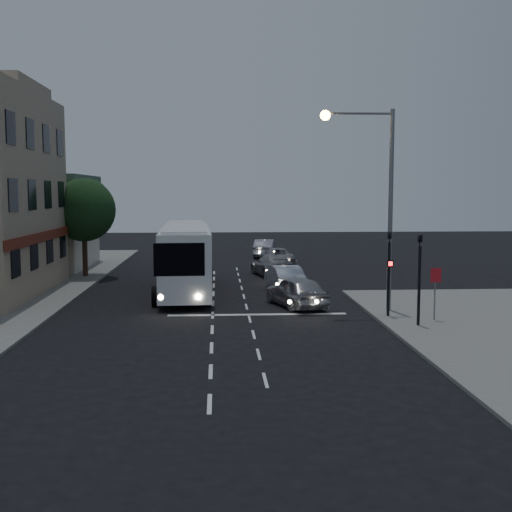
{
  "coord_description": "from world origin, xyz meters",
  "views": [
    {
      "loc": [
        0.23,
        -26.19,
        5.49
      ],
      "look_at": [
        2.2,
        6.34,
        2.2
      ],
      "focal_mm": 45.0,
      "sensor_mm": 36.0,
      "label": 1
    }
  ],
  "objects": [
    {
      "name": "car_extra",
      "position": [
        4.19,
        27.11,
        0.75
      ],
      "size": [
        2.25,
        4.72,
        1.49
      ],
      "primitive_type": "imported",
      "rotation": [
        0.0,
        0.0,
        2.99
      ],
      "color": "#9B9BA9",
      "rests_on": "ground"
    },
    {
      "name": "ground",
      "position": [
        0.0,
        0.0,
        0.0
      ],
      "size": [
        120.0,
        120.0,
        0.0
      ],
      "primitive_type": "plane",
      "color": "black"
    },
    {
      "name": "regulatory_sign",
      "position": [
        9.3,
        -0.24,
        1.6
      ],
      "size": [
        0.45,
        0.12,
        2.2
      ],
      "color": "slate",
      "rests_on": "sidewalk_near"
    },
    {
      "name": "car_sedan_c",
      "position": [
        4.61,
        20.87,
        0.67
      ],
      "size": [
        2.32,
        4.88,
        1.34
      ],
      "primitive_type": "imported",
      "rotation": [
        0.0,
        0.0,
        3.16
      ],
      "color": "gray",
      "rests_on": "ground"
    },
    {
      "name": "road_markings",
      "position": [
        1.29,
        3.31,
        0.0
      ],
      "size": [
        8.0,
        30.55,
        0.01
      ],
      "color": "silver",
      "rests_on": "ground"
    },
    {
      "name": "car_sedan_b",
      "position": [
        3.81,
        14.94,
        0.71
      ],
      "size": [
        2.92,
        5.19,
        1.42
      ],
      "primitive_type": "imported",
      "rotation": [
        0.0,
        0.0,
        3.34
      ],
      "color": "gray",
      "rests_on": "ground"
    },
    {
      "name": "car_suv",
      "position": [
        3.99,
        3.8,
        0.75
      ],
      "size": [
        2.97,
        4.74,
        1.5
      ],
      "primitive_type": "imported",
      "rotation": [
        0.0,
        0.0,
        3.43
      ],
      "color": "#A2A2A7",
      "rests_on": "ground"
    },
    {
      "name": "car_sedan_a",
      "position": [
        3.94,
        9.06,
        0.7
      ],
      "size": [
        1.99,
        4.42,
        1.41
      ],
      "primitive_type": "imported",
      "rotation": [
        0.0,
        0.0,
        3.26
      ],
      "color": "silver",
      "rests_on": "ground"
    },
    {
      "name": "street_tree",
      "position": [
        -8.21,
        15.02,
        4.5
      ],
      "size": [
        4.0,
        4.0,
        6.2
      ],
      "color": "black",
      "rests_on": "sidewalk_far"
    },
    {
      "name": "low_building_north",
      "position": [
        -13.5,
        20.0,
        3.39
      ],
      "size": [
        9.4,
        9.4,
        6.5
      ],
      "color": "#BEB3A3",
      "rests_on": "sidewalk_far"
    },
    {
      "name": "tour_bus",
      "position": [
        -1.49,
        8.54,
        1.99
      ],
      "size": [
        2.95,
        12.06,
        3.68
      ],
      "rotation": [
        0.0,
        0.0,
        0.04
      ],
      "color": "white",
      "rests_on": "ground"
    },
    {
      "name": "traffic_signal_side",
      "position": [
        8.3,
        -1.2,
        2.42
      ],
      "size": [
        0.18,
        0.15,
        4.1
      ],
      "color": "black",
      "rests_on": "sidewalk_near"
    },
    {
      "name": "traffic_signal_main",
      "position": [
        7.6,
        0.78,
        2.42
      ],
      "size": [
        0.25,
        0.35,
        4.1
      ],
      "color": "black",
      "rests_on": "sidewalk_near"
    },
    {
      "name": "streetlight",
      "position": [
        7.34,
        2.2,
        5.73
      ],
      "size": [
        3.32,
        0.44,
        9.0
      ],
      "color": "slate",
      "rests_on": "sidewalk_near"
    }
  ]
}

